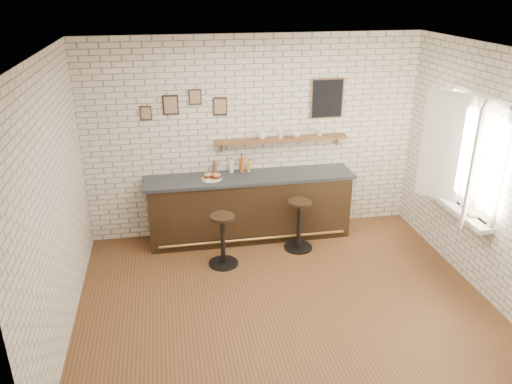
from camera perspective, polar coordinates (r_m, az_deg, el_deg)
ground at (r=6.38m, az=3.09°, el=-12.08°), size 5.00×5.00×0.00m
bar_counter at (r=7.55m, az=-0.70°, el=-1.70°), size 3.10×0.65×1.01m
sandwich_plate at (r=7.25m, az=-5.09°, el=1.51°), size 0.28×0.28×0.01m
ciabatta_sandwich at (r=7.24m, az=-5.02°, el=1.87°), size 0.26×0.18×0.08m
potato_chips at (r=7.25m, az=-5.18°, el=1.56°), size 0.27×0.17×0.00m
bitters_bottle_brown at (r=7.44m, az=-4.76°, el=2.72°), size 0.06×0.06×0.21m
bitters_bottle_white at (r=7.46m, az=-2.85°, el=2.92°), size 0.06×0.06×0.23m
bitters_bottle_amber at (r=7.47m, az=-1.65°, el=3.15°), size 0.07×0.07×0.28m
condiment_bottle_yellow at (r=7.50m, az=-0.83°, el=2.95°), size 0.06×0.06×0.19m
bar_stool_left at (r=6.89m, az=-3.81°, el=-5.32°), size 0.42×0.42×0.75m
bar_stool_right at (r=7.30m, az=4.94°, el=-3.56°), size 0.42×0.42×0.76m
wall_shelf at (r=7.49m, az=2.95°, el=6.02°), size 2.00×0.18×0.18m
shelf_cup_a at (r=7.41m, az=0.72°, el=6.45°), size 0.17×0.17×0.11m
shelf_cup_b at (r=7.46m, az=2.85°, el=6.55°), size 0.16×0.16×0.10m
shelf_cup_c at (r=7.52m, az=4.64°, el=6.60°), size 0.15×0.15×0.10m
shelf_cup_d at (r=7.62m, az=7.24°, el=6.74°), size 0.15×0.15×0.10m
back_wall_decor at (r=7.38m, az=1.56°, el=10.34°), size 2.96×0.02×0.56m
window_sill at (r=7.07m, az=21.96°, el=-1.79°), size 0.20×1.35×0.06m
casement_window at (r=6.79m, az=22.58°, el=3.94°), size 0.40×1.30×1.56m
book_lower at (r=6.86m, az=22.91°, el=-2.33°), size 0.19×0.24×0.02m
book_upper at (r=6.84m, az=22.98°, el=-2.23°), size 0.15×0.20×0.02m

